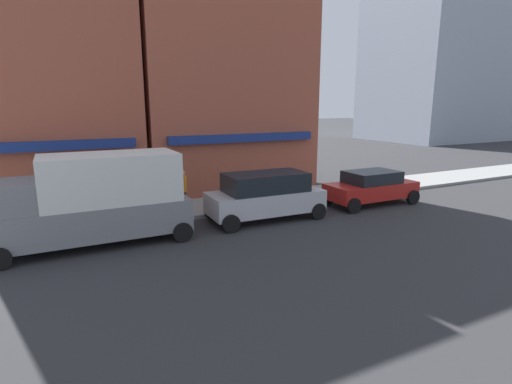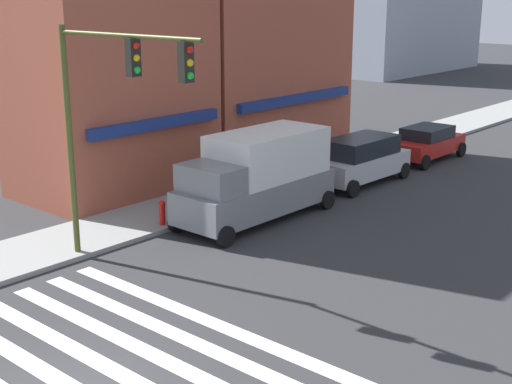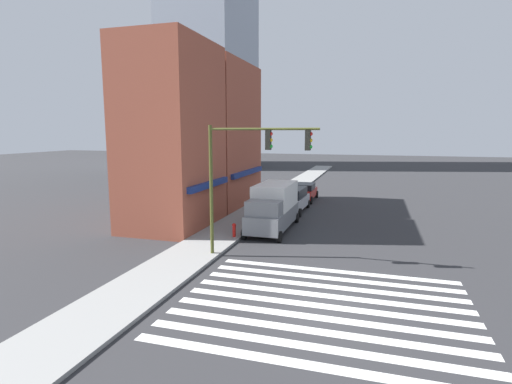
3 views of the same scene
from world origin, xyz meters
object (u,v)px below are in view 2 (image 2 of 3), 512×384
(box_truck_grey, at_px, (258,175))
(suv_silver, at_px, (360,159))
(traffic_signal, at_px, (110,99))
(fire_hydrant, at_px, (162,211))
(sedan_red, at_px, (427,142))
(pedestrian_orange_vest, at_px, (275,161))

(box_truck_grey, xyz_separation_m, suv_silver, (6.42, 0.00, -0.56))
(traffic_signal, bearing_deg, box_truck_grey, 2.40)
(box_truck_grey, xyz_separation_m, fire_hydrant, (-2.89, 1.70, -0.97))
(traffic_signal, bearing_deg, sedan_red, 0.82)
(fire_hydrant, bearing_deg, sedan_red, -6.48)
(box_truck_grey, relative_size, pedestrian_orange_vest, 3.51)
(box_truck_grey, height_order, pedestrian_orange_vest, box_truck_grey)
(traffic_signal, distance_m, fire_hydrant, 5.82)
(box_truck_grey, distance_m, suv_silver, 6.45)
(sedan_red, xyz_separation_m, pedestrian_orange_vest, (-8.40, 2.29, 0.23))
(traffic_signal, height_order, suv_silver, traffic_signal)
(sedan_red, height_order, fire_hydrant, sedan_red)
(traffic_signal, relative_size, pedestrian_orange_vest, 3.84)
(box_truck_grey, bearing_deg, pedestrian_orange_vest, 31.79)
(suv_silver, height_order, fire_hydrant, suv_silver)
(fire_hydrant, bearing_deg, pedestrian_orange_vest, 5.13)
(traffic_signal, distance_m, box_truck_grey, 7.11)
(box_truck_grey, height_order, suv_silver, box_truck_grey)
(traffic_signal, distance_m, sedan_red, 18.80)
(box_truck_grey, relative_size, sedan_red, 1.41)
(pedestrian_orange_vest, bearing_deg, sedan_red, 59.64)
(fire_hydrant, bearing_deg, suv_silver, -10.34)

